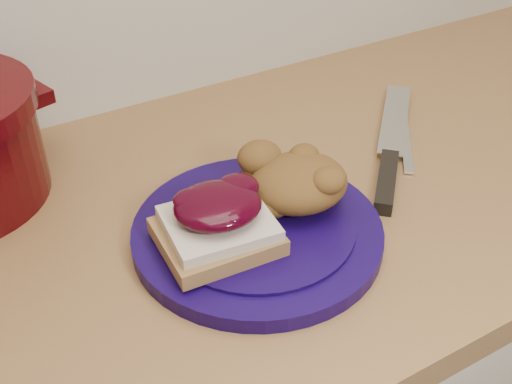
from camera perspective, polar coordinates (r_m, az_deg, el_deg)
plate at (r=0.72m, az=0.12°, el=-3.65°), size 0.32×0.32×0.02m
sandwich at (r=0.68m, az=-3.44°, el=-2.66°), size 0.13×0.11×0.06m
stuffing_mound at (r=0.73m, az=3.81°, el=0.83°), size 0.13×0.12×0.06m
chef_knife at (r=0.85m, az=11.74°, el=2.59°), size 0.24×0.25×0.02m
butter_knife at (r=0.92m, az=13.16°, el=4.59°), size 0.11×0.14×0.00m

